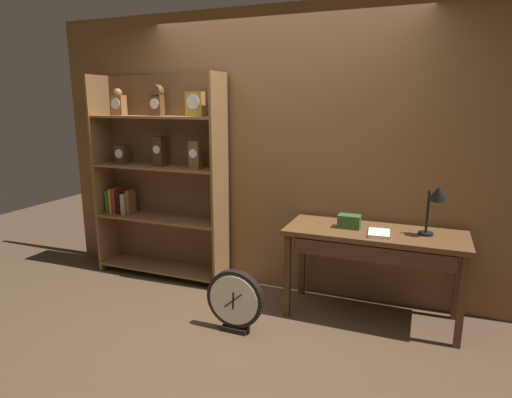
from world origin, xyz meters
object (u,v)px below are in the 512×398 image
(bookshelf, at_px, (159,177))
(workbench, at_px, (374,243))
(toolbox_small, at_px, (349,221))
(open_repair_manual, at_px, (379,233))
(round_clock_large, at_px, (235,301))
(desk_lamp, at_px, (436,200))

(bookshelf, distance_m, workbench, 2.18)
(bookshelf, relative_size, toolbox_small, 11.33)
(open_repair_manual, height_order, round_clock_large, open_repair_manual)
(open_repair_manual, distance_m, round_clock_large, 1.24)
(bookshelf, bearing_deg, toolbox_small, -4.78)
(workbench, bearing_deg, desk_lamp, 3.33)
(workbench, height_order, toolbox_small, toolbox_small)
(workbench, relative_size, open_repair_manual, 6.43)
(workbench, height_order, round_clock_large, workbench)
(workbench, distance_m, desk_lamp, 0.58)
(desk_lamp, bearing_deg, bookshelf, 176.20)
(toolbox_small, distance_m, round_clock_large, 1.12)
(desk_lamp, height_order, toolbox_small, desk_lamp)
(toolbox_small, bearing_deg, open_repair_manual, -23.35)
(workbench, xyz_separation_m, round_clock_large, (-0.96, -0.60, -0.41))
(open_repair_manual, bearing_deg, workbench, 115.56)
(bookshelf, height_order, toolbox_small, bookshelf)
(desk_lamp, bearing_deg, workbench, -176.67)
(desk_lamp, distance_m, open_repair_manual, 0.49)
(toolbox_small, relative_size, open_repair_manual, 0.81)
(desk_lamp, bearing_deg, round_clock_large, -155.71)
(workbench, bearing_deg, bookshelf, 174.78)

